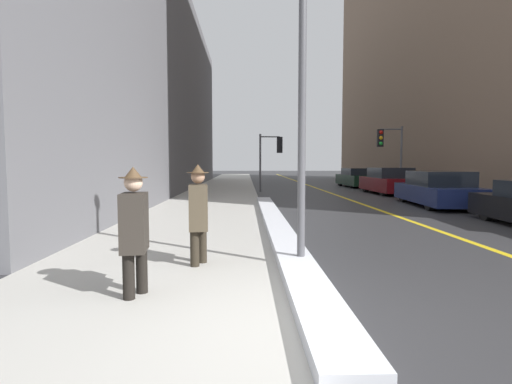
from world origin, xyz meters
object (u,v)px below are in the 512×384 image
object	(u,v)px
parked_car_dark_green	(357,178)
pedestrian_in_glasses	(135,226)
pedestrian_in_fedora	(198,210)
parked_car_navy	(438,190)
parked_car_maroon	(389,181)
lamp_post	(302,81)
traffic_light_far	(388,145)
traffic_light_near	(273,150)

from	to	relation	value
parked_car_dark_green	pedestrian_in_glasses	bearing A→B (deg)	155.67
pedestrian_in_fedora	parked_car_dark_green	size ratio (longest dim) A/B	0.36
parked_car_navy	parked_car_dark_green	xyz separation A→B (m)	(0.38, 12.07, -0.01)
pedestrian_in_fedora	parked_car_dark_green	distance (m)	22.18
pedestrian_in_fedora	parked_car_dark_green	bearing A→B (deg)	151.19
parked_car_navy	parked_car_maroon	xyz separation A→B (m)	(0.34, 6.00, 0.03)
lamp_post	pedestrian_in_fedora	distance (m)	2.55
traffic_light_far	parked_car_navy	bearing A→B (deg)	91.03
lamp_post	parked_car_dark_green	bearing A→B (deg)	71.96
lamp_post	parked_car_navy	xyz separation A→B (m)	(6.36, 8.62, -2.23)
traffic_light_far	pedestrian_in_glasses	xyz separation A→B (m)	(-8.71, -15.72, -1.67)
traffic_light_near	parked_car_dark_green	distance (m)	7.59
parked_car_dark_green	traffic_light_far	bearing A→B (deg)	175.70
traffic_light_near	parked_car_maroon	bearing A→B (deg)	-20.87
pedestrian_in_fedora	parked_car_dark_green	world-z (taller)	pedestrian_in_fedora
traffic_light_far	pedestrian_in_fedora	distance (m)	16.48
lamp_post	traffic_light_near	bearing A→B (deg)	87.57
lamp_post	parked_car_dark_green	distance (m)	21.87
lamp_post	pedestrian_in_fedora	bearing A→B (deg)	175.20
traffic_light_near	traffic_light_far	bearing A→B (deg)	-23.49
pedestrian_in_fedora	parked_car_maroon	bearing A→B (deg)	143.43
traffic_light_near	pedestrian_in_fedora	size ratio (longest dim) A/B	2.03
traffic_light_near	parked_car_maroon	world-z (taller)	traffic_light_near
traffic_light_far	parked_car_navy	distance (m)	6.07
traffic_light_near	parked_car_maroon	size ratio (longest dim) A/B	0.75
parked_car_maroon	parked_car_dark_green	size ratio (longest dim) A/B	0.97
pedestrian_in_glasses	parked_car_dark_green	world-z (taller)	pedestrian_in_glasses
lamp_post	pedestrian_in_fedora	xyz separation A→B (m)	(-1.60, 0.13, -1.97)
traffic_light_near	parked_car_dark_green	bearing A→B (deg)	31.11
pedestrian_in_glasses	parked_car_maroon	bearing A→B (deg)	144.13
pedestrian_in_fedora	parked_car_navy	world-z (taller)	pedestrian_in_fedora
traffic_light_far	pedestrian_in_fedora	xyz separation A→B (m)	(-8.12, -14.24, -1.65)
traffic_light_far	parked_car_maroon	xyz separation A→B (m)	(0.19, 0.24, -1.87)
traffic_light_near	traffic_light_far	xyz separation A→B (m)	(5.82, -2.05, 0.20)
lamp_post	traffic_light_far	distance (m)	15.79
parked_car_maroon	pedestrian_in_glasses	bearing A→B (deg)	149.47
traffic_light_near	parked_car_dark_green	world-z (taller)	traffic_light_near
lamp_post	parked_car_navy	world-z (taller)	lamp_post
pedestrian_in_glasses	parked_car_navy	size ratio (longest dim) A/B	0.32
lamp_post	parked_car_maroon	size ratio (longest dim) A/B	1.10
traffic_light_far	parked_car_dark_green	world-z (taller)	traffic_light_far
lamp_post	pedestrian_in_glasses	bearing A→B (deg)	-148.57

